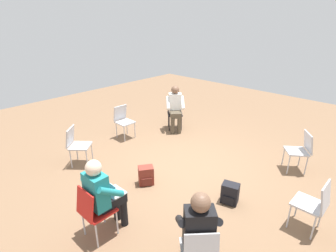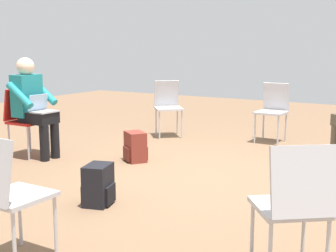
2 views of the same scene
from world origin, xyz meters
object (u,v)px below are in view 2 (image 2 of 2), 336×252
at_px(chair_south, 273,108).
at_px(person_with_laptop, 33,102).
at_px(chair_northwest, 295,202).
at_px(chair_north, 6,190).
at_px(chair_southeast, 168,104).
at_px(chair_east, 24,117).
at_px(backpack_near_laptop_user, 135,148).
at_px(backpack_by_empty_chair, 98,187).

relative_size(chair_south, person_with_laptop, 0.69).
bearing_deg(chair_northwest, chair_north, 166.05).
distance_m(chair_south, chair_southeast, 1.58).
relative_size(chair_south, chair_east, 1.00).
bearing_deg(chair_south, chair_east, 46.49).
xyz_separation_m(chair_east, chair_southeast, (-0.88, -2.07, 0.00)).
xyz_separation_m(chair_north, chair_northwest, (-1.61, -0.71, 0.00)).
height_order(chair_east, backpack_near_laptop_user, chair_east).
distance_m(chair_southeast, person_with_laptop, 2.19).
bearing_deg(backpack_near_laptop_user, chair_north, 108.11).
relative_size(chair_north, chair_southeast, 1.00).
height_order(chair_southeast, person_with_laptop, person_with_laptop).
bearing_deg(backpack_near_laptop_user, backpack_by_empty_chair, 113.02).
xyz_separation_m(chair_southeast, person_with_laptop, (0.71, 2.07, 0.20)).
bearing_deg(backpack_near_laptop_user, chair_south, -117.32).
height_order(chair_north, chair_east, same).
relative_size(chair_south, chair_northwest, 1.00).
xyz_separation_m(chair_south, backpack_near_laptop_user, (1.03, 1.99, -0.34)).
bearing_deg(backpack_near_laptop_user, person_with_laptop, 21.00).
xyz_separation_m(person_with_laptop, backpack_by_empty_chair, (-1.83, 0.98, -0.53)).
relative_size(chair_east, backpack_near_laptop_user, 2.36).
bearing_deg(backpack_by_empty_chair, chair_southeast, -69.83).
bearing_deg(backpack_near_laptop_user, chair_southeast, -72.49).
distance_m(chair_south, chair_north, 4.64).
bearing_deg(chair_south, person_with_laptop, 48.57).
height_order(chair_northwest, backpack_near_laptop_user, chair_northwest).
distance_m(chair_northwest, backpack_near_laptop_user, 3.15).
distance_m(chair_southeast, backpack_by_empty_chair, 3.26).
distance_m(chair_northwest, backpack_by_empty_chair, 1.95).
height_order(chair_southeast, backpack_by_empty_chair, chair_southeast).
height_order(chair_south, chair_southeast, same).
distance_m(chair_east, person_with_laptop, 0.26).
bearing_deg(chair_south, backpack_by_empty_chair, 84.06).
height_order(chair_east, person_with_laptop, person_with_laptop).
distance_m(chair_east, chair_southeast, 2.24).
height_order(chair_south, backpack_near_laptop_user, chair_south).
xyz_separation_m(chair_south, person_with_laptop, (2.24, 2.46, 0.20)).
xyz_separation_m(chair_northwest, backpack_near_laptop_user, (2.47, -1.93, -0.34)).
xyz_separation_m(chair_north, backpack_near_laptop_user, (0.86, -2.64, -0.34)).
bearing_deg(chair_southeast, chair_south, 153.37).
bearing_deg(person_with_laptop, chair_south, 137.55).
relative_size(chair_north, chair_east, 1.00).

